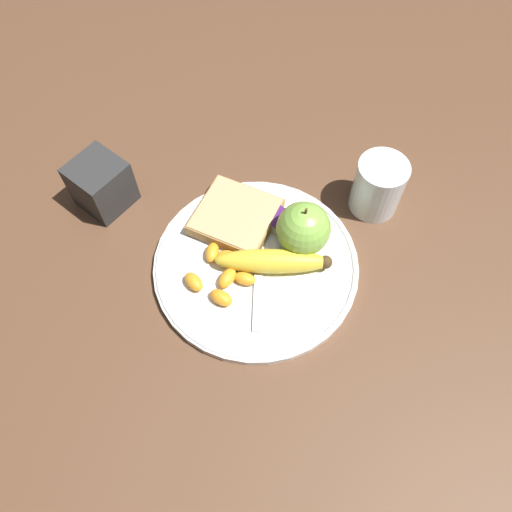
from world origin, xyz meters
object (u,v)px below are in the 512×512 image
Objects in this scene: apple at (303,229)px; condiment_caddy at (101,184)px; banana at (274,261)px; juice_glass at (378,187)px; plate at (256,264)px; bread_slice at (236,217)px; fork at (259,265)px; jam_packet at (277,220)px.

condiment_caddy is at bearing -157.45° from apple.
banana is (-0.01, -0.06, -0.02)m from apple.
juice_glass is 0.14m from apple.
bread_slice is (-0.07, 0.04, 0.02)m from plate.
fork is (-0.02, -0.07, -0.04)m from apple.
apple is 0.08m from fork.
juice_glass is 0.21m from bread_slice.
juice_glass is 0.21m from fork.
bread_slice is at bearing 163.59° from banana.
juice_glass reaches higher than fork.
jam_packet is at bearing -18.19° from fork.
fork is (-0.02, -0.01, -0.02)m from banana.
fork is at bearing -110.41° from apple.
juice_glass is at bearing 37.68° from condiment_caddy.
plate is 0.08m from bread_slice.
bread_slice is 0.06m from jam_packet.
juice_glass is 0.60× the size of fork.
banana is at bearing -104.04° from juice_glass.
condiment_caddy is at bearing -142.32° from juice_glass.
apple is at bearing 22.55° from condiment_caddy.
plate is 0.01m from fork.
banana reaches higher than fork.
jam_packet is (-0.02, 0.07, 0.01)m from plate.
juice_glass is 0.41m from condiment_caddy.
bread_slice is 1.70× the size of condiment_caddy.
juice_glass is at bearing 49.45° from bread_slice.
juice_glass is 0.66× the size of bread_slice.
jam_packet reaches higher than plate.
condiment_caddy is (-0.19, -0.09, 0.02)m from bread_slice.
fork is at bearing -108.06° from juice_glass.
plate is 0.08m from apple.
juice_glass is at bearing 70.49° from plate.
juice_glass is 0.19m from banana.
bread_slice is 3.05× the size of jam_packet.
juice_glass reaches higher than banana.
condiment_caddy is (-0.26, -0.05, 0.03)m from fork.
bread_slice is (-0.14, -0.16, -0.02)m from juice_glass.
apple reaches higher than banana.
fork is (0.01, -0.00, 0.01)m from plate.
banana is 3.37× the size of jam_packet.
bread_slice is 0.08m from fork.
apple reaches higher than plate.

